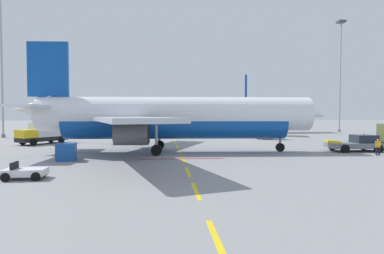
# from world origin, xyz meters

# --- Properties ---
(ground) EXTENTS (400.00, 400.00, 0.00)m
(ground) POSITION_xyz_m (40.00, 40.00, 0.00)
(ground) COLOR gray
(apron_paint_markings) EXTENTS (8.00, 93.83, 0.01)m
(apron_paint_markings) POSITION_xyz_m (18.00, 37.16, 0.00)
(apron_paint_markings) COLOR yellow
(apron_paint_markings) RESTS_ON ground
(airliner_foreground) EXTENTS (34.78, 34.59, 12.20)m
(airliner_foreground) POSITION_xyz_m (16.99, 27.47, 3.95)
(airliner_foreground) COLOR white
(airliner_foreground) RESTS_ON ground
(pushback_tug) EXTENTS (6.08, 3.34, 2.08)m
(pushback_tug) POSITION_xyz_m (38.38, 26.46, 0.90)
(pushback_tug) COLOR slate
(pushback_tug) RESTS_ON ground
(airliner_mid_left) EXTENTS (33.83, 34.86, 12.43)m
(airliner_mid_left) POSITION_xyz_m (37.44, 70.48, 4.02)
(airliner_mid_left) COLOR white
(airliner_mid_left) RESTS_ON ground
(catering_truck) EXTENTS (3.40, 7.26, 3.14)m
(catering_truck) POSITION_xyz_m (33.35, 47.27, 1.65)
(catering_truck) COLOR black
(catering_truck) RESTS_ON ground
(ground_power_truck) EXTENTS (5.92, 7.14, 3.14)m
(ground_power_truck) POSITION_xyz_m (-1.15, 39.42, 1.65)
(ground_power_truck) COLOR black
(ground_power_truck) RESTS_ON ground
(ground_crew_worker) EXTENTS (0.68, 0.37, 1.71)m
(ground_crew_worker) POSITION_xyz_m (38.30, 22.73, 0.98)
(ground_crew_worker) COLOR #191E38
(ground_crew_worker) RESTS_ON ground
(uld_cargo_container) EXTENTS (1.74, 1.70, 1.60)m
(uld_cargo_container) POSITION_xyz_m (7.32, 21.75, 0.80)
(uld_cargo_container) COLOR #194C9E
(uld_cargo_container) RESTS_ON ground
(apron_light_mast_near) EXTENTS (1.80, 1.80, 28.37)m
(apron_light_mast_near) POSITION_xyz_m (-13.50, 53.21, 17.37)
(apron_light_mast_near) COLOR slate
(apron_light_mast_near) RESTS_ON ground
(apron_light_mast_far) EXTENTS (1.80, 1.80, 27.41)m
(apron_light_mast_far) POSITION_xyz_m (59.84, 66.81, 16.85)
(apron_light_mast_far) COLOR slate
(apron_light_mast_far) RESTS_ON ground
(terminal_satellite) EXTENTS (73.62, 21.52, 14.42)m
(terminal_satellite) POSITION_xyz_m (29.74, 172.12, 6.43)
(terminal_satellite) COLOR #9E998E
(terminal_satellite) RESTS_ON ground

